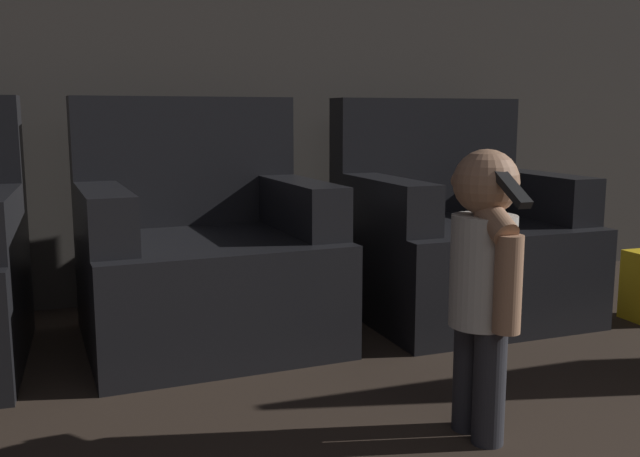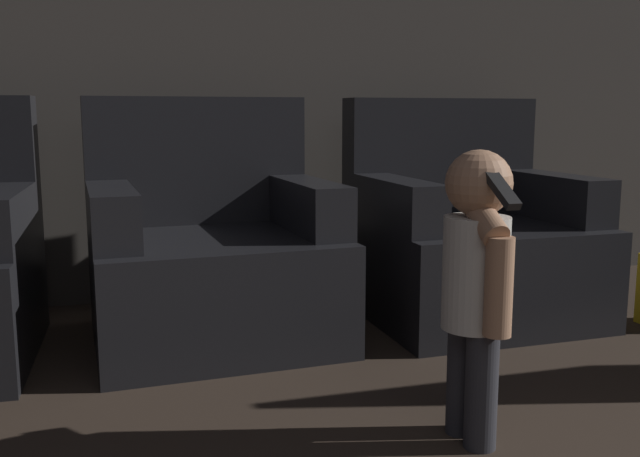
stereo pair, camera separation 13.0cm
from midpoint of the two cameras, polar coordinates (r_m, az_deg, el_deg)
wall_back at (r=3.49m, az=-10.91°, el=15.90°), size 8.40×0.05×2.60m
armchair_middle at (r=2.85m, az=-10.60°, el=-2.31°), size 0.96×0.90×0.95m
armchair_right at (r=3.21m, az=9.61°, el=-0.97°), size 0.94×0.87×0.95m
person_toddler at (r=1.93m, az=11.14°, el=-3.39°), size 0.17×0.32×0.79m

